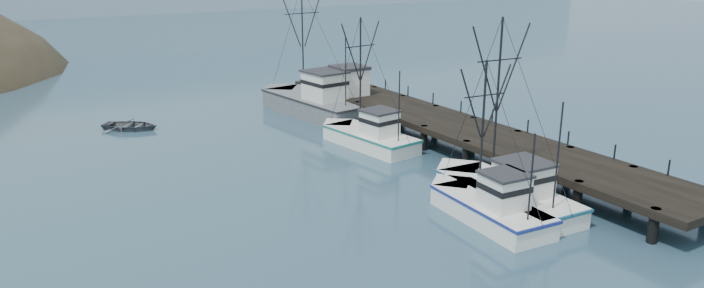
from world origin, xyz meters
name	(u,v)px	position (x,y,z in m)	size (l,w,h in m)	color
ground	(440,265)	(0.00, 0.00, 0.00)	(400.00, 400.00, 0.00)	#2A485E
pier	(449,125)	(14.00, 16.00, 1.69)	(6.00, 44.00, 2.00)	black
distant_ridge	(80,12)	(10.00, 170.00, 0.00)	(360.00, 40.00, 26.00)	#9EB2C6
trawler_near	(503,192)	(8.46, 4.25, 0.82)	(4.41, 11.78, 11.84)	white
trawler_mid	(487,206)	(6.01, 3.04, 0.82)	(3.75, 9.54, 9.67)	white
trawler_far	(368,136)	(8.16, 19.25, 0.82)	(4.45, 10.38, 10.68)	white
work_vessel	(312,102)	(9.40, 31.09, 1.23)	(5.95, 15.07, 12.62)	slate
pier_shed	(350,80)	(12.50, 29.20, 3.42)	(3.00, 3.20, 2.80)	silver
pickup_truck	(335,77)	(13.67, 34.00, 2.84)	(2.78, 6.03, 1.68)	white
motorboat	(131,129)	(-7.17, 34.72, 0.00)	(3.56, 4.99, 1.03)	#4F5157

